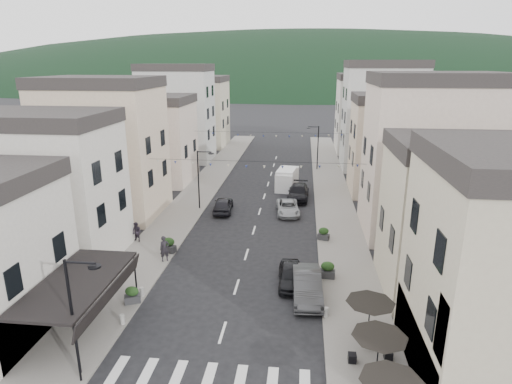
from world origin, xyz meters
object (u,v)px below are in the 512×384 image
parked_car_d (298,192)px  parked_car_e (223,205)px  pedestrian_a (165,249)px  parked_car_b (307,285)px  delivery_van (287,178)px  parked_car_a (291,275)px  parked_car_c (288,208)px  pedestrian_b (137,232)px

parked_car_d → parked_car_e: parked_car_d is taller
pedestrian_a → parked_car_b: bearing=-51.2°
parked_car_b → delivery_van: delivery_van is taller
parked_car_a → delivery_van: bearing=90.1°
parked_car_c → parked_car_a: bearing=-93.5°
parked_car_b → delivery_van: (-2.25, 24.32, 0.36)m
parked_car_e → delivery_van: (5.94, 9.03, 0.44)m
parked_car_d → pedestrian_b: bearing=-132.1°
parked_car_c → parked_car_e: 6.40m
parked_car_e → pedestrian_b: bearing=51.8°
parked_car_e → pedestrian_a: (-2.21, -11.53, 0.35)m
parked_car_c → pedestrian_a: 14.49m
parked_car_e → parked_car_a: bearing=113.1°
pedestrian_a → pedestrian_b: pedestrian_a is taller
parked_car_e → parked_car_d: bearing=-150.5°
parked_car_e → pedestrian_a: 11.75m
parked_car_b → parked_car_c: (-1.80, 15.40, -0.18)m
parked_car_b → pedestrian_a: (-10.40, 3.75, 0.28)m
parked_car_c → parked_car_d: size_ratio=0.87×
parked_car_c → pedestrian_a: pedestrian_a is taller
parked_car_d → delivery_van: size_ratio=1.00×
parked_car_e → pedestrian_a: bearing=75.0°
parked_car_c → pedestrian_a: size_ratio=2.35×
parked_car_a → parked_car_e: (-7.12, 13.82, 0.06)m
parked_car_d → pedestrian_a: 18.99m
parked_car_c → pedestrian_a: bearing=-132.9°
parked_car_a → parked_car_c: (-0.72, 13.93, -0.05)m
parked_car_e → pedestrian_b: pedestrian_b is taller
pedestrian_b → parked_car_c: bearing=52.2°
parked_car_c → parked_car_d: bearing=72.4°
parked_car_a → parked_car_d: parked_car_d is taller
pedestrian_b → pedestrian_a: bearing=-26.4°
parked_car_a → delivery_van: size_ratio=0.76×
parked_car_d → pedestrian_b: pedestrian_b is taller
parked_car_b → delivery_van: bearing=92.1°
parked_car_b → pedestrian_a: size_ratio=2.55×
parked_car_b → pedestrian_a: 11.06m
delivery_van → parked_car_a: bearing=-79.6°
parked_car_a → pedestrian_a: (-9.32, 2.29, 0.41)m
parked_car_a → delivery_van: delivery_van is taller
parked_car_b → parked_car_e: (-8.19, 15.28, -0.07)m
parked_car_b → pedestrian_a: pedestrian_a is taller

